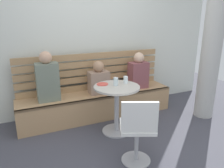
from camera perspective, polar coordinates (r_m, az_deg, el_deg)
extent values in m
plane|color=#42424C|center=(3.02, 4.81, -17.32)|extent=(8.00, 8.00, 0.00)
cube|color=silver|center=(4.00, -6.35, 13.41)|extent=(5.20, 0.10, 2.90)
cylinder|color=#B2B2AD|center=(3.98, 25.06, 11.20)|extent=(0.32, 0.32, 2.80)
cube|color=tan|center=(3.88, -3.73, -5.41)|extent=(2.70, 0.52, 0.44)
cube|color=#94734F|center=(3.59, -2.43, -3.81)|extent=(2.70, 0.04, 0.04)
cube|color=#A68157|center=(4.00, -5.01, -0.59)|extent=(2.65, 0.04, 0.10)
cube|color=tan|center=(3.95, -5.07, 1.52)|extent=(2.65, 0.04, 0.10)
cube|color=#A68157|center=(3.92, -5.12, 3.43)|extent=(2.65, 0.04, 0.10)
cube|color=tan|center=(3.89, -5.18, 5.38)|extent=(2.65, 0.04, 0.10)
cube|color=#A68157|center=(3.86, -5.23, 7.36)|extent=(2.65, 0.04, 0.10)
cylinder|color=#ADADB2|center=(3.46, 1.18, -12.14)|extent=(0.44, 0.44, 0.02)
cylinder|color=#ADADB2|center=(3.30, 1.21, -6.76)|extent=(0.07, 0.07, 0.69)
cylinder|color=#B7B2A8|center=(3.17, 1.25, -0.84)|extent=(0.68, 0.68, 0.03)
cylinder|color=#ADADB2|center=(2.87, 6.29, -19.19)|extent=(0.36, 0.36, 0.02)
cylinder|color=#ADADB2|center=(2.75, 6.45, -15.54)|extent=(0.05, 0.05, 0.45)
cube|color=white|center=(2.62, 6.63, -11.03)|extent=(0.53, 0.53, 0.04)
cube|color=white|center=(2.38, 7.28, -8.72)|extent=(0.38, 0.20, 0.36)
cube|color=slate|center=(3.51, -16.57, 0.49)|extent=(0.34, 0.22, 0.60)
sphere|color=tan|center=(3.43, -17.11, 6.68)|extent=(0.19, 0.19, 0.19)
cube|color=#9E7F6B|center=(3.72, -3.51, 0.40)|extent=(0.34, 0.22, 0.39)
sphere|color=#A37A5B|center=(3.65, -3.59, 4.59)|extent=(0.19, 0.19, 0.19)
cube|color=brown|center=(4.04, 6.91, 2.35)|extent=(0.34, 0.22, 0.48)
sphere|color=#DBB293|center=(3.97, 7.08, 6.90)|extent=(0.19, 0.19, 0.19)
cylinder|color=silver|center=(3.19, 1.00, 0.65)|extent=(0.07, 0.07, 0.12)
cylinder|color=white|center=(3.30, 3.62, 1.11)|extent=(0.07, 0.07, 0.11)
cylinder|color=#DB4C42|center=(3.25, -2.53, -0.03)|extent=(0.17, 0.17, 0.01)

